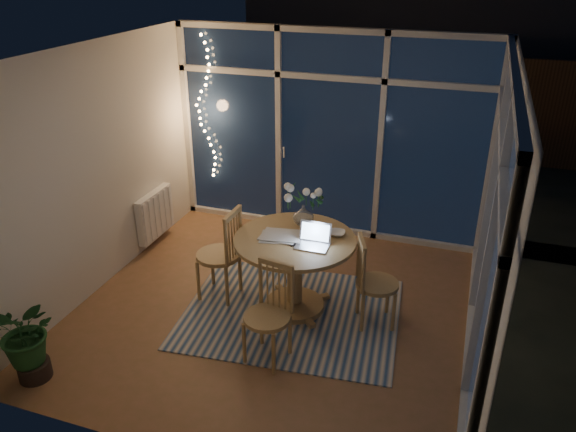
{
  "coord_description": "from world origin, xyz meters",
  "views": [
    {
      "loc": [
        1.69,
        -4.57,
        3.41
      ],
      "look_at": [
        0.05,
        0.25,
        0.97
      ],
      "focal_mm": 35.0,
      "sensor_mm": 36.0,
      "label": 1
    }
  ],
  "objects_px": {
    "chair_left": "(218,253)",
    "flower_vase": "(303,216)",
    "laptop": "(312,236)",
    "potted_plant": "(28,342)",
    "chair_right": "(377,282)",
    "chair_front": "(267,315)",
    "dining_table": "(295,274)"
  },
  "relations": [
    {
      "from": "chair_left",
      "to": "chair_right",
      "type": "height_order",
      "value": "chair_left"
    },
    {
      "from": "potted_plant",
      "to": "chair_right",
      "type": "bearing_deg",
      "value": 33.34
    },
    {
      "from": "laptop",
      "to": "potted_plant",
      "type": "xyz_separation_m",
      "value": [
        -2.04,
        -1.62,
        -0.56
      ]
    },
    {
      "from": "chair_front",
      "to": "laptop",
      "type": "xyz_separation_m",
      "value": [
        0.19,
        0.73,
        0.46
      ]
    },
    {
      "from": "potted_plant",
      "to": "laptop",
      "type": "bearing_deg",
      "value": 38.44
    },
    {
      "from": "dining_table",
      "to": "potted_plant",
      "type": "relative_size",
      "value": 1.6
    },
    {
      "from": "potted_plant",
      "to": "chair_front",
      "type": "bearing_deg",
      "value": 25.76
    },
    {
      "from": "flower_vase",
      "to": "potted_plant",
      "type": "xyz_separation_m",
      "value": [
        -1.81,
        -2.04,
        -0.55
      ]
    },
    {
      "from": "dining_table",
      "to": "laptop",
      "type": "distance_m",
      "value": 0.58
    },
    {
      "from": "chair_left",
      "to": "chair_front",
      "type": "height_order",
      "value": "chair_left"
    },
    {
      "from": "dining_table",
      "to": "flower_vase",
      "type": "bearing_deg",
      "value": 92.29
    },
    {
      "from": "chair_front",
      "to": "laptop",
      "type": "height_order",
      "value": "laptop"
    },
    {
      "from": "chair_right",
      "to": "flower_vase",
      "type": "height_order",
      "value": "flower_vase"
    },
    {
      "from": "flower_vase",
      "to": "potted_plant",
      "type": "bearing_deg",
      "value": -131.62
    },
    {
      "from": "chair_left",
      "to": "flower_vase",
      "type": "xyz_separation_m",
      "value": [
        0.83,
        0.34,
        0.41
      ]
    },
    {
      "from": "laptop",
      "to": "flower_vase",
      "type": "relative_size",
      "value": 1.49
    },
    {
      "from": "chair_left",
      "to": "flower_vase",
      "type": "distance_m",
      "value": 0.98
    },
    {
      "from": "chair_right",
      "to": "flower_vase",
      "type": "relative_size",
      "value": 4.57
    },
    {
      "from": "dining_table",
      "to": "flower_vase",
      "type": "distance_m",
      "value": 0.61
    },
    {
      "from": "chair_right",
      "to": "potted_plant",
      "type": "distance_m",
      "value": 3.19
    },
    {
      "from": "flower_vase",
      "to": "potted_plant",
      "type": "relative_size",
      "value": 0.28
    },
    {
      "from": "chair_right",
      "to": "laptop",
      "type": "xyz_separation_m",
      "value": [
        -0.63,
        -0.14,
        0.46
      ]
    },
    {
      "from": "chair_left",
      "to": "potted_plant",
      "type": "distance_m",
      "value": 1.97
    },
    {
      "from": "chair_right",
      "to": "chair_left",
      "type": "bearing_deg",
      "value": 71.44
    },
    {
      "from": "dining_table",
      "to": "chair_right",
      "type": "xyz_separation_m",
      "value": [
        0.84,
        0.02,
        0.07
      ]
    },
    {
      "from": "dining_table",
      "to": "chair_right",
      "type": "relative_size",
      "value": 1.26
    },
    {
      "from": "chair_right",
      "to": "chair_front",
      "type": "height_order",
      "value": "chair_right"
    },
    {
      "from": "laptop",
      "to": "chair_left",
      "type": "bearing_deg",
      "value": 174.73
    },
    {
      "from": "chair_right",
      "to": "laptop",
      "type": "height_order",
      "value": "laptop"
    },
    {
      "from": "dining_table",
      "to": "chair_left",
      "type": "bearing_deg",
      "value": -178.05
    },
    {
      "from": "chair_left",
      "to": "flower_vase",
      "type": "relative_size",
      "value": 5.0
    },
    {
      "from": "flower_vase",
      "to": "potted_plant",
      "type": "height_order",
      "value": "flower_vase"
    }
  ]
}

